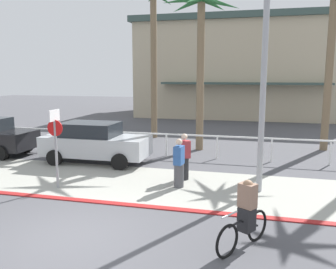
{
  "coord_description": "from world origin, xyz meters",
  "views": [
    {
      "loc": [
        3.97,
        -6.79,
        3.63
      ],
      "look_at": [
        0.71,
        6.0,
        1.42
      ],
      "focal_mm": 37.97,
      "sensor_mm": 36.0,
      "label": 1
    }
  ],
  "objects_px": {
    "palm_tree_3": "(333,18)",
    "pedestrian_0": "(179,165)",
    "pedestrian_1": "(184,159)",
    "cyclist_black_0": "(245,216)",
    "palm_tree_1": "(154,35)",
    "stop_sign_bike_lane": "(55,137)",
    "car_silver_1": "(95,142)",
    "palm_tree_2": "(201,35)",
    "streetlight_curb": "(265,53)"
  },
  "relations": [
    {
      "from": "pedestrian_0",
      "to": "palm_tree_2",
      "type": "bearing_deg",
      "value": 93.18
    },
    {
      "from": "cyclist_black_0",
      "to": "pedestrian_1",
      "type": "height_order",
      "value": "pedestrian_1"
    },
    {
      "from": "car_silver_1",
      "to": "cyclist_black_0",
      "type": "height_order",
      "value": "car_silver_1"
    },
    {
      "from": "palm_tree_1",
      "to": "palm_tree_2",
      "type": "xyz_separation_m",
      "value": [
        3.12,
        -2.85,
        -0.36
      ]
    },
    {
      "from": "stop_sign_bike_lane",
      "to": "palm_tree_2",
      "type": "relative_size",
      "value": 0.35
    },
    {
      "from": "palm_tree_1",
      "to": "pedestrian_1",
      "type": "bearing_deg",
      "value": -66.7
    },
    {
      "from": "streetlight_curb",
      "to": "cyclist_black_0",
      "type": "distance_m",
      "value": 5.08
    },
    {
      "from": "palm_tree_1",
      "to": "car_silver_1",
      "type": "relative_size",
      "value": 1.9
    },
    {
      "from": "palm_tree_2",
      "to": "palm_tree_3",
      "type": "height_order",
      "value": "palm_tree_3"
    },
    {
      "from": "palm_tree_2",
      "to": "pedestrian_1",
      "type": "distance_m",
      "value": 7.01
    },
    {
      "from": "palm_tree_3",
      "to": "pedestrian_0",
      "type": "xyz_separation_m",
      "value": [
        -5.61,
        -7.52,
        -5.48
      ]
    },
    {
      "from": "palm_tree_2",
      "to": "palm_tree_3",
      "type": "bearing_deg",
      "value": 13.83
    },
    {
      "from": "stop_sign_bike_lane",
      "to": "car_silver_1",
      "type": "relative_size",
      "value": 0.58
    },
    {
      "from": "palm_tree_1",
      "to": "palm_tree_3",
      "type": "distance_m",
      "value": 9.18
    },
    {
      "from": "streetlight_curb",
      "to": "cyclist_black_0",
      "type": "xyz_separation_m",
      "value": [
        -0.29,
        -3.59,
        -3.58
      ]
    },
    {
      "from": "stop_sign_bike_lane",
      "to": "palm_tree_1",
      "type": "height_order",
      "value": "palm_tree_1"
    },
    {
      "from": "palm_tree_1",
      "to": "pedestrian_1",
      "type": "xyz_separation_m",
      "value": [
        3.45,
        -8.0,
        -5.11
      ]
    },
    {
      "from": "palm_tree_1",
      "to": "cyclist_black_0",
      "type": "distance_m",
      "value": 14.69
    },
    {
      "from": "streetlight_curb",
      "to": "palm_tree_2",
      "type": "height_order",
      "value": "streetlight_curb"
    },
    {
      "from": "car_silver_1",
      "to": "pedestrian_1",
      "type": "height_order",
      "value": "car_silver_1"
    },
    {
      "from": "palm_tree_2",
      "to": "palm_tree_3",
      "type": "relative_size",
      "value": 0.87
    },
    {
      "from": "palm_tree_2",
      "to": "palm_tree_1",
      "type": "bearing_deg",
      "value": 137.65
    },
    {
      "from": "streetlight_curb",
      "to": "pedestrian_0",
      "type": "xyz_separation_m",
      "value": [
        -2.54,
        0.03,
        -3.53
      ]
    },
    {
      "from": "pedestrian_0",
      "to": "pedestrian_1",
      "type": "xyz_separation_m",
      "value": [
        -0.01,
        0.9,
        0.01
      ]
    },
    {
      "from": "car_silver_1",
      "to": "streetlight_curb",
      "type": "bearing_deg",
      "value": -20.23
    },
    {
      "from": "palm_tree_1",
      "to": "pedestrian_1",
      "type": "height_order",
      "value": "palm_tree_1"
    },
    {
      "from": "palm_tree_2",
      "to": "car_silver_1",
      "type": "relative_size",
      "value": 1.66
    },
    {
      "from": "pedestrian_0",
      "to": "palm_tree_1",
      "type": "bearing_deg",
      "value": 111.23
    },
    {
      "from": "pedestrian_1",
      "to": "stop_sign_bike_lane",
      "type": "bearing_deg",
      "value": -152.75
    },
    {
      "from": "palm_tree_1",
      "to": "pedestrian_0",
      "type": "bearing_deg",
      "value": -68.77
    },
    {
      "from": "pedestrian_0",
      "to": "pedestrian_1",
      "type": "relative_size",
      "value": 0.99
    },
    {
      "from": "palm_tree_1",
      "to": "palm_tree_2",
      "type": "distance_m",
      "value": 4.24
    },
    {
      "from": "palm_tree_1",
      "to": "cyclist_black_0",
      "type": "bearing_deg",
      "value": -65.5
    },
    {
      "from": "cyclist_black_0",
      "to": "stop_sign_bike_lane",
      "type": "bearing_deg",
      "value": 156.95
    },
    {
      "from": "palm_tree_2",
      "to": "car_silver_1",
      "type": "height_order",
      "value": "palm_tree_2"
    },
    {
      "from": "car_silver_1",
      "to": "pedestrian_0",
      "type": "distance_m",
      "value": 4.81
    },
    {
      "from": "stop_sign_bike_lane",
      "to": "cyclist_black_0",
      "type": "height_order",
      "value": "stop_sign_bike_lane"
    },
    {
      "from": "palm_tree_1",
      "to": "palm_tree_3",
      "type": "xyz_separation_m",
      "value": [
        9.07,
        -1.38,
        0.36
      ]
    },
    {
      "from": "stop_sign_bike_lane",
      "to": "car_silver_1",
      "type": "xyz_separation_m",
      "value": [
        -0.35,
        3.48,
        -0.81
      ]
    },
    {
      "from": "pedestrian_0",
      "to": "pedestrian_1",
      "type": "distance_m",
      "value": 0.9
    },
    {
      "from": "palm_tree_1",
      "to": "stop_sign_bike_lane",
      "type": "bearing_deg",
      "value": -91.9
    },
    {
      "from": "palm_tree_1",
      "to": "palm_tree_2",
      "type": "relative_size",
      "value": 1.14
    },
    {
      "from": "palm_tree_1",
      "to": "palm_tree_3",
      "type": "relative_size",
      "value": 1.0
    },
    {
      "from": "pedestrian_0",
      "to": "cyclist_black_0",
      "type": "bearing_deg",
      "value": -58.14
    },
    {
      "from": "palm_tree_2",
      "to": "pedestrian_0",
      "type": "relative_size",
      "value": 4.5
    },
    {
      "from": "palm_tree_3",
      "to": "cyclist_black_0",
      "type": "bearing_deg",
      "value": -106.8
    },
    {
      "from": "palm_tree_3",
      "to": "cyclist_black_0",
      "type": "xyz_separation_m",
      "value": [
        -3.36,
        -11.14,
        -5.53
      ]
    },
    {
      "from": "palm_tree_3",
      "to": "cyclist_black_0",
      "type": "distance_m",
      "value": 12.88
    },
    {
      "from": "palm_tree_2",
      "to": "pedestrian_0",
      "type": "distance_m",
      "value": 7.71
    },
    {
      "from": "stop_sign_bike_lane",
      "to": "pedestrian_1",
      "type": "relative_size",
      "value": 1.56
    }
  ]
}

